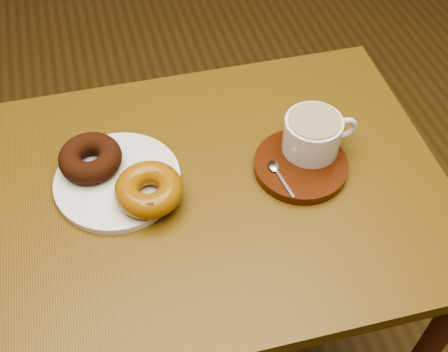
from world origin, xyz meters
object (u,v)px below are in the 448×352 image
object	(u,v)px
coffee_cup	(313,134)
cafe_table	(214,226)
donut_plate	(118,180)
saucer	(301,165)

from	to	relation	value
coffee_cup	cafe_table	bearing A→B (deg)	-170.22
donut_plate	saucer	distance (m)	0.32
coffee_cup	saucer	bearing A→B (deg)	-133.72
cafe_table	coffee_cup	bearing A→B (deg)	9.02
cafe_table	donut_plate	xyz separation A→B (m)	(-0.16, 0.05, 0.13)
donut_plate	coffee_cup	world-z (taller)	coffee_cup
donut_plate	cafe_table	bearing A→B (deg)	-17.89
saucer	coffee_cup	world-z (taller)	coffee_cup
cafe_table	coffee_cup	distance (m)	0.26
cafe_table	saucer	world-z (taller)	saucer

